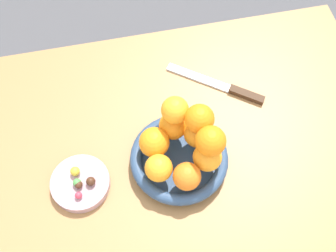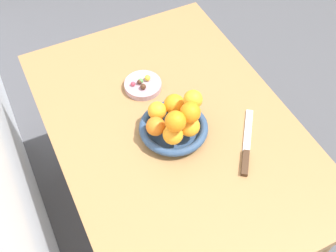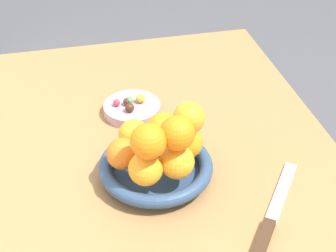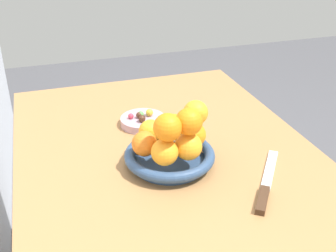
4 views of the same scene
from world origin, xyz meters
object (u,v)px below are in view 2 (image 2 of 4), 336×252
at_px(dining_table, 173,141).
at_px(knife, 247,147).
at_px(orange_4, 173,134).
at_px(candy_ball_3, 133,84).
at_px(orange_8, 175,121).
at_px(candy_ball_0, 140,82).
at_px(candy_dish, 143,85).
at_px(orange_7, 193,99).
at_px(orange_2, 157,111).
at_px(candy_ball_1, 143,87).
at_px(candy_ball_2, 147,78).
at_px(fruit_bowl, 174,128).
at_px(orange_0, 191,112).
at_px(orange_5, 189,126).
at_px(orange_3, 156,126).
at_px(orange_1, 174,104).
at_px(candy_ball_4, 141,81).
at_px(orange_6, 190,113).

bearing_deg(dining_table, knife, -137.84).
distance_m(orange_4, candy_ball_3, 0.29).
distance_m(dining_table, orange_8, 0.24).
distance_m(candy_ball_0, knife, 0.43).
distance_m(candy_dish, orange_4, 0.29).
height_order(orange_4, orange_7, orange_7).
bearing_deg(orange_2, dining_table, -117.48).
xyz_separation_m(candy_ball_1, candy_ball_2, (0.03, -0.03, 0.00)).
distance_m(fruit_bowl, knife, 0.24).
bearing_deg(fruit_bowl, orange_0, -88.42).
bearing_deg(orange_5, candy_ball_0, 9.97).
relative_size(candy_ball_2, candy_ball_3, 1.34).
height_order(orange_0, orange_3, orange_0).
height_order(orange_0, orange_5, orange_5).
height_order(orange_1, candy_ball_2, orange_1).
distance_m(orange_3, candy_ball_1, 0.21).
bearing_deg(candy_ball_4, orange_8, 178.04).
bearing_deg(orange_4, candy_ball_1, -2.74).
bearing_deg(orange_8, candy_ball_1, -1.38).
relative_size(dining_table, orange_5, 16.98).
bearing_deg(candy_ball_0, orange_0, -160.68).
xyz_separation_m(orange_0, orange_7, (-0.00, -0.00, 0.06)).
bearing_deg(candy_dish, candy_ball_3, 82.50).
height_order(orange_7, candy_ball_0, orange_7).
relative_size(fruit_bowl, orange_3, 3.66).
relative_size(orange_0, orange_8, 0.99).
bearing_deg(orange_8, candy_ball_4, -1.96).
distance_m(orange_2, orange_3, 0.06).
relative_size(dining_table, orange_0, 17.41).
height_order(fruit_bowl, candy_ball_3, fruit_bowl).
bearing_deg(orange_6, candy_ball_4, 8.98).
relative_size(orange_7, knife, 0.27).
relative_size(orange_0, candy_ball_0, 3.60).
distance_m(fruit_bowl, orange_0, 0.08).
bearing_deg(orange_3, orange_2, -29.43).
xyz_separation_m(candy_dish, candy_ball_0, (0.00, 0.01, 0.02)).
height_order(orange_4, knife, orange_4).
bearing_deg(orange_5, orange_7, -36.23).
relative_size(dining_table, orange_6, 17.54).
xyz_separation_m(orange_1, orange_3, (-0.05, 0.09, -0.00)).
distance_m(candy_ball_2, knife, 0.42).
xyz_separation_m(dining_table, knife, (-0.18, -0.17, 0.09)).
relative_size(orange_1, candy_ball_1, 3.29).
relative_size(orange_8, candy_ball_1, 3.14).
distance_m(candy_ball_2, candy_ball_3, 0.05).
bearing_deg(orange_8, dining_table, -23.12).
bearing_deg(candy_dish, candy_ball_1, 160.06).
bearing_deg(orange_0, orange_8, 124.98).
relative_size(orange_8, candy_ball_3, 4.04).
xyz_separation_m(orange_1, orange_7, (-0.05, -0.04, 0.06)).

